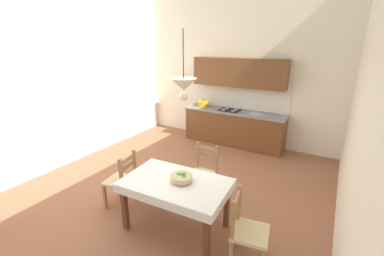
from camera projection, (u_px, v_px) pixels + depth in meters
ground_plane at (165, 198)px, 4.43m from camera, size 5.81×7.01×0.10m
wall_back at (238, 64)px, 6.42m from camera, size 5.81×0.12×4.09m
wall_left at (54, 69)px, 5.04m from camera, size 0.12×7.01×4.09m
wall_right at (376, 96)px, 2.47m from camera, size 0.12×7.01×4.09m
kitchen_cabinetry at (235, 112)px, 6.48m from camera, size 2.60×0.63×2.20m
dining_table at (176, 189)px, 3.47m from camera, size 1.50×0.98×0.75m
dining_chair_kitchen_side at (203, 173)px, 4.27m from camera, size 0.43×0.43×0.93m
dining_chair_tv_side at (122, 181)px, 4.05m from camera, size 0.48×0.48×0.93m
dining_chair_window_side at (247, 231)px, 2.96m from camera, size 0.49×0.49×0.93m
fruit_bowl at (181, 177)px, 3.41m from camera, size 0.30×0.30×0.12m
pendant_lamp at (184, 85)px, 2.94m from camera, size 0.32×0.32×0.80m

